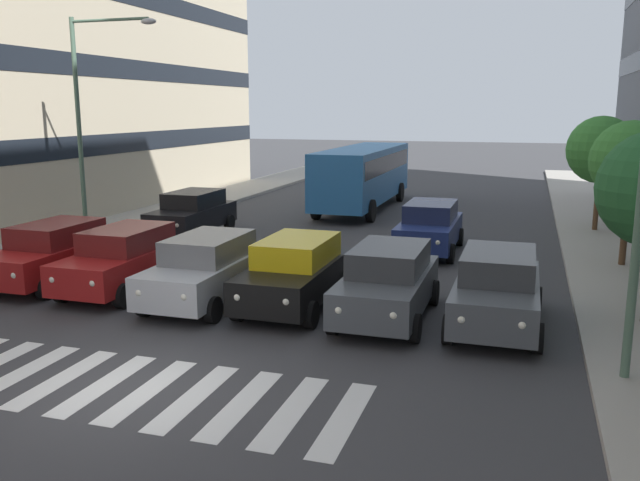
{
  "coord_description": "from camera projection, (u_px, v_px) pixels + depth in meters",
  "views": [
    {
      "loc": [
        -6.64,
        9.55,
        4.92
      ],
      "look_at": [
        -1.21,
        -7.73,
        1.28
      ],
      "focal_mm": 37.18,
      "sensor_mm": 36.0,
      "label": 1
    }
  ],
  "objects": [
    {
      "name": "street_tree_2",
      "position": [
        631.0,
        161.0,
        19.86
      ],
      "size": [
        2.43,
        2.43,
        4.41
      ],
      "color": "#513823",
      "rests_on": "sidewalk_left"
    },
    {
      "name": "bus_behind_traffic",
      "position": [
        363.0,
        171.0,
        32.38
      ],
      "size": [
        2.78,
        10.5,
        3.0
      ],
      "color": "#286BAD",
      "rests_on": "ground_plane"
    },
    {
      "name": "street_lamp_right",
      "position": [
        91.0,
        108.0,
        22.97
      ],
      "size": [
        3.34,
        0.28,
        7.79
      ],
      "color": "#4C6B56",
      "rests_on": "sidewalk_right"
    },
    {
      "name": "car_row2_0",
      "position": [
        193.0,
        213.0,
        25.82
      ],
      "size": [
        2.02,
        4.44,
        1.72
      ],
      "color": "black",
      "rests_on": "ground_plane"
    },
    {
      "name": "car_row2_1",
      "position": [
        430.0,
        227.0,
        22.8
      ],
      "size": [
        2.02,
        4.44,
        1.72
      ],
      "color": "navy",
      "rests_on": "ground_plane"
    },
    {
      "name": "car_2",
      "position": [
        295.0,
        272.0,
        16.53
      ],
      "size": [
        2.02,
        4.44,
        1.72
      ],
      "color": "black",
      "rests_on": "ground_plane"
    },
    {
      "name": "ground_plane",
      "position": [
        126.0,
        387.0,
        11.85
      ],
      "size": [
        180.0,
        180.0,
        0.0
      ],
      "primitive_type": "plane",
      "color": "#38383A"
    },
    {
      "name": "building_right_block_0",
      "position": [
        29.0,
        33.0,
        30.7
      ],
      "size": [
        9.44,
        29.19,
        16.63
      ],
      "color": "beige",
      "rests_on": "ground_plane"
    },
    {
      "name": "car_0",
      "position": [
        497.0,
        289.0,
        14.99
      ],
      "size": [
        2.02,
        4.44,
        1.72
      ],
      "color": "#474C51",
      "rests_on": "ground_plane"
    },
    {
      "name": "crosswalk_markings",
      "position": [
        126.0,
        387.0,
        11.85
      ],
      "size": [
        8.55,
        2.8,
        0.01
      ],
      "color": "silver",
      "rests_on": "ground_plane"
    },
    {
      "name": "car_5",
      "position": [
        54.0,
        252.0,
        18.77
      ],
      "size": [
        2.02,
        4.44,
        1.72
      ],
      "color": "maroon",
      "rests_on": "ground_plane"
    },
    {
      "name": "car_4",
      "position": [
        125.0,
        258.0,
        18.02
      ],
      "size": [
        2.02,
        4.44,
        1.72
      ],
      "color": "maroon",
      "rests_on": "ground_plane"
    },
    {
      "name": "street_tree_3",
      "position": [
        601.0,
        150.0,
        25.74
      ],
      "size": [
        2.62,
        2.62,
        4.47
      ],
      "color": "#513823",
      "rests_on": "sidewalk_left"
    },
    {
      "name": "car_3",
      "position": [
        207.0,
        269.0,
        16.89
      ],
      "size": [
        2.02,
        4.44,
        1.72
      ],
      "color": "#B2B7BC",
      "rests_on": "ground_plane"
    },
    {
      "name": "street_lamp_left",
      "position": [
        626.0,
        108.0,
        11.12
      ],
      "size": [
        2.55,
        0.28,
        7.94
      ],
      "color": "#4C6B56",
      "rests_on": "sidewalk_left"
    },
    {
      "name": "car_1",
      "position": [
        388.0,
        282.0,
        15.59
      ],
      "size": [
        2.02,
        4.44,
        1.72
      ],
      "color": "#474C51",
      "rests_on": "ground_plane"
    }
  ]
}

